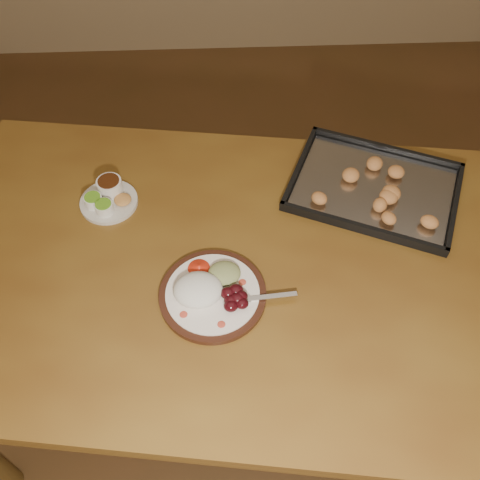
{
  "coord_description": "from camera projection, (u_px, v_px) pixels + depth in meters",
  "views": [
    {
      "loc": [
        -0.2,
        -0.76,
        1.8
      ],
      "look_at": [
        -0.16,
        0.02,
        0.77
      ],
      "focal_mm": 40.0,
      "sensor_mm": 36.0,
      "label": 1
    }
  ],
  "objects": [
    {
      "name": "dining_table",
      "position": [
        238.0,
        286.0,
        1.35
      ],
      "size": [
        1.61,
        1.1,
        0.75
      ],
      "rotation": [
        0.0,
        0.0,
        -0.14
      ],
      "color": "brown",
      "rests_on": "ground"
    },
    {
      "name": "dinner_plate",
      "position": [
        211.0,
        291.0,
        1.2
      ],
      "size": [
        0.31,
        0.24,
        0.06
      ],
      "rotation": [
        0.0,
        0.0,
        -0.17
      ],
      "color": "#33170E",
      "rests_on": "dining_table"
    },
    {
      "name": "ground",
      "position": [
        286.0,
        373.0,
        1.9
      ],
      "size": [
        4.0,
        4.0,
        0.0
      ],
      "primitive_type": "plane",
      "color": "brown",
      "rests_on": "ground"
    },
    {
      "name": "condiment_saucer",
      "position": [
        108.0,
        197.0,
        1.37
      ],
      "size": [
        0.15,
        0.15,
        0.05
      ],
      "rotation": [
        0.0,
        0.0,
        -0.38
      ],
      "color": "beige",
      "rests_on": "dining_table"
    },
    {
      "name": "baking_tray",
      "position": [
        374.0,
        187.0,
        1.4
      ],
      "size": [
        0.51,
        0.45,
        0.04
      ],
      "rotation": [
        0.0,
        0.0,
        -0.41
      ],
      "color": "black",
      "rests_on": "dining_table"
    }
  ]
}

